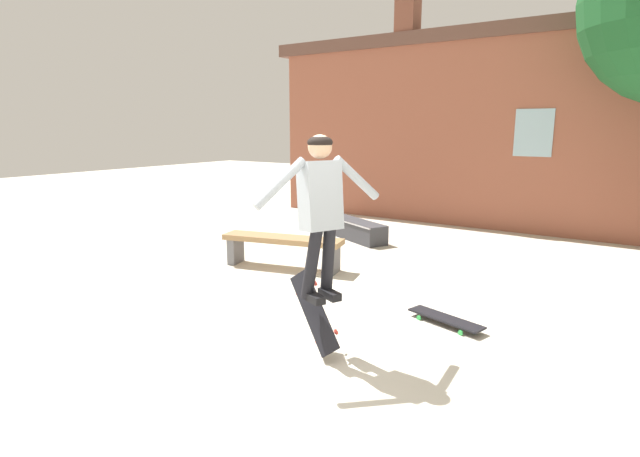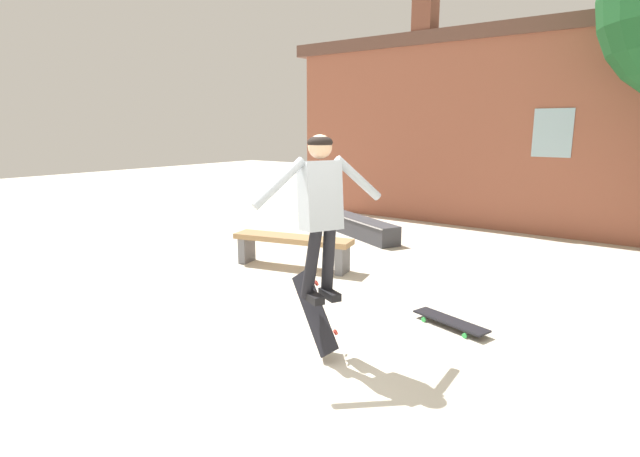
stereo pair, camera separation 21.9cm
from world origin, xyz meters
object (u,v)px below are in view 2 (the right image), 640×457
(skater, at_px, (320,203))
(skateboard_resting, at_px, (450,321))
(skate_ledge, at_px, (360,227))
(park_bench, at_px, (292,244))
(skateboard_flipping, at_px, (314,312))

(skater, bearing_deg, skateboard_resting, 86.56)
(skate_ledge, distance_m, skateboard_resting, 4.54)
(skater, bearing_deg, skate_ledge, 143.01)
(park_bench, relative_size, skateboard_resting, 2.12)
(park_bench, relative_size, skater, 1.27)
(park_bench, height_order, skateboard_resting, park_bench)
(park_bench, distance_m, skater, 3.18)
(park_bench, distance_m, skateboard_resting, 2.94)
(skater, height_order, skateboard_resting, skater)
(skater, distance_m, skateboard_flipping, 1.03)
(skate_ledge, relative_size, skateboard_resting, 2.37)
(park_bench, bearing_deg, skater, -59.04)
(park_bench, height_order, skateboard_flipping, skateboard_flipping)
(skate_ledge, xyz_separation_m, skateboard_flipping, (2.39, -4.56, 0.22))
(skate_ledge, bearing_deg, skater, -35.50)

